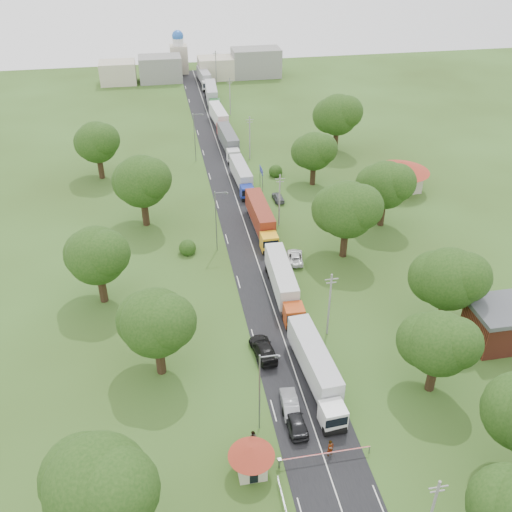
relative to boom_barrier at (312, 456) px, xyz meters
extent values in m
plane|color=#2F4216|center=(1.36, 25.00, -0.89)|extent=(260.00, 260.00, 0.00)
cube|color=black|center=(1.36, 45.00, -0.89)|extent=(8.00, 200.00, 0.04)
cylinder|color=slate|center=(-3.14, 0.00, -0.34)|extent=(0.20, 0.20, 1.10)
cube|color=slate|center=(-3.14, 0.00, 0.16)|extent=(0.35, 0.35, 0.25)
cylinder|color=red|center=(1.36, 0.00, 0.11)|extent=(9.00, 0.12, 0.12)
cylinder|color=slate|center=(5.86, 0.00, -0.39)|extent=(0.10, 0.10, 1.00)
cube|color=beige|center=(-5.84, 0.00, 0.31)|extent=(2.60, 2.60, 2.40)
cone|color=maroon|center=(-5.84, 0.00, 2.01)|extent=(4.40, 4.40, 1.10)
cube|color=black|center=(-4.53, 0.00, 0.51)|extent=(0.02, 1.20, 0.90)
cube|color=black|center=(-5.84, -1.31, 0.11)|extent=(0.80, 0.02, 1.90)
cylinder|color=slate|center=(6.56, 58.80, 1.11)|extent=(0.12, 0.12, 4.00)
cylinder|color=slate|center=(6.56, 61.20, 1.11)|extent=(0.12, 0.12, 4.00)
cube|color=navy|center=(6.56, 60.00, 2.71)|extent=(0.06, 3.00, 1.00)
cube|color=silver|center=(6.56, 60.00, 2.71)|extent=(0.07, 3.10, 0.06)
cube|color=gray|center=(6.86, -10.00, 7.41)|extent=(1.60, 0.10, 0.10)
cube|color=gray|center=(6.86, -10.00, 6.91)|extent=(1.20, 0.10, 0.10)
cylinder|color=gray|center=(6.86, 18.00, 3.61)|extent=(0.24, 0.24, 9.00)
cube|color=gray|center=(6.86, 18.00, 7.41)|extent=(1.60, 0.10, 0.10)
cube|color=gray|center=(6.86, 18.00, 6.91)|extent=(1.20, 0.10, 0.10)
cylinder|color=gray|center=(6.86, 46.00, 3.61)|extent=(0.24, 0.24, 9.00)
cube|color=gray|center=(6.86, 46.00, 7.41)|extent=(1.60, 0.10, 0.10)
cube|color=gray|center=(6.86, 46.00, 6.91)|extent=(1.20, 0.10, 0.10)
cylinder|color=gray|center=(6.86, 74.00, 3.61)|extent=(0.24, 0.24, 9.00)
cube|color=gray|center=(6.86, 74.00, 7.41)|extent=(1.60, 0.10, 0.10)
cube|color=gray|center=(6.86, 74.00, 6.91)|extent=(1.20, 0.10, 0.10)
cylinder|color=gray|center=(6.86, 102.00, 3.61)|extent=(0.24, 0.24, 9.00)
cube|color=gray|center=(6.86, 102.00, 7.41)|extent=(1.60, 0.10, 0.10)
cube|color=gray|center=(6.86, 102.00, 6.91)|extent=(1.20, 0.10, 0.10)
cylinder|color=gray|center=(6.86, 130.00, 3.61)|extent=(0.24, 0.24, 9.00)
cube|color=gray|center=(6.86, 130.00, 7.41)|extent=(1.60, 0.10, 0.10)
cube|color=gray|center=(6.86, 130.00, 6.91)|extent=(1.20, 0.10, 0.10)
cylinder|color=slate|center=(-4.14, 5.00, 4.11)|extent=(0.16, 0.16, 10.00)
cube|color=slate|center=(-3.24, 5.00, 8.81)|extent=(1.80, 0.10, 0.10)
cube|color=slate|center=(-2.44, 5.00, 8.66)|extent=(0.50, 0.22, 0.15)
cylinder|color=slate|center=(-4.14, 40.00, 4.11)|extent=(0.16, 0.16, 10.00)
cube|color=slate|center=(-3.24, 40.00, 8.81)|extent=(1.80, 0.10, 0.10)
cube|color=slate|center=(-2.44, 40.00, 8.66)|extent=(0.50, 0.22, 0.15)
cylinder|color=slate|center=(-4.14, 75.00, 4.11)|extent=(0.16, 0.16, 10.00)
cube|color=slate|center=(-3.24, 75.00, 8.81)|extent=(1.80, 0.10, 0.10)
cube|color=slate|center=(-2.44, 75.00, 8.66)|extent=(0.50, 0.22, 0.15)
sphere|color=#19380F|center=(12.26, -11.62, 5.78)|extent=(6.60, 6.60, 6.60)
cylinder|color=#382616|center=(15.36, 7.00, 1.03)|extent=(1.04, 1.04, 3.85)
sphere|color=#19380F|center=(15.36, 7.00, 5.71)|extent=(7.00, 7.00, 7.00)
sphere|color=#19380F|center=(16.61, 6.00, 6.46)|extent=(5.50, 5.50, 5.50)
sphere|color=#19380F|center=(14.36, 8.25, 5.21)|extent=(6.00, 6.00, 6.00)
cylinder|color=#382616|center=(21.36, 17.00, 1.21)|extent=(1.08, 1.08, 4.20)
sphere|color=#19380F|center=(21.36, 17.00, 6.33)|extent=(7.70, 7.70, 7.70)
sphere|color=#19380F|center=(22.73, 15.90, 7.16)|extent=(6.05, 6.05, 6.05)
sphere|color=#19380F|center=(20.26, 18.38, 5.78)|extent=(6.60, 6.60, 6.60)
cylinder|color=#382616|center=(14.36, 35.00, 1.38)|extent=(1.12, 1.12, 4.55)
sphere|color=#19380F|center=(14.36, 35.00, 6.96)|extent=(8.40, 8.40, 8.40)
sphere|color=#19380F|center=(15.86, 33.80, 7.86)|extent=(6.60, 6.60, 6.60)
sphere|color=#19380F|center=(13.16, 36.50, 6.36)|extent=(7.20, 7.20, 7.20)
cylinder|color=#382616|center=(23.36, 43.00, 1.21)|extent=(1.08, 1.08, 4.20)
sphere|color=#19380F|center=(23.36, 43.00, 6.33)|extent=(7.70, 7.70, 7.70)
sphere|color=#19380F|center=(24.73, 41.90, 7.16)|extent=(6.05, 6.05, 6.05)
sphere|color=#19380F|center=(22.26, 44.38, 5.78)|extent=(6.60, 6.60, 6.60)
cylinder|color=#382616|center=(16.36, 60.00, 1.03)|extent=(1.04, 1.04, 3.85)
sphere|color=#19380F|center=(16.36, 60.00, 5.71)|extent=(7.00, 7.00, 7.00)
sphere|color=#19380F|center=(17.61, 59.00, 6.46)|extent=(5.50, 5.50, 5.50)
sphere|color=#19380F|center=(15.36, 61.25, 5.21)|extent=(6.00, 6.00, 6.00)
cylinder|color=#382616|center=(25.36, 75.00, 1.38)|extent=(1.12, 1.12, 4.55)
sphere|color=#19380F|center=(25.36, 75.00, 6.96)|extent=(8.40, 8.40, 8.40)
sphere|color=#19380F|center=(26.86, 73.80, 7.86)|extent=(6.60, 6.60, 6.60)
sphere|color=#19380F|center=(24.16, 76.50, 6.36)|extent=(7.20, 7.20, 7.20)
sphere|color=#19380F|center=(-18.64, -5.00, 6.96)|extent=(8.40, 8.40, 8.40)
sphere|color=#19380F|center=(-17.14, -6.20, 7.86)|extent=(6.60, 6.60, 6.60)
sphere|color=#19380F|center=(-19.84, -3.50, 6.36)|extent=(7.20, 7.20, 7.20)
cylinder|color=#382616|center=(-13.64, 15.00, 1.21)|extent=(1.08, 1.08, 4.20)
sphere|color=#19380F|center=(-13.64, 15.00, 6.33)|extent=(7.70, 7.70, 7.70)
sphere|color=#19380F|center=(-12.27, 13.90, 7.16)|extent=(6.05, 6.05, 6.05)
sphere|color=#19380F|center=(-14.74, 16.38, 5.78)|extent=(6.60, 6.60, 6.60)
cylinder|color=#382616|center=(-20.64, 30.00, 1.21)|extent=(1.08, 1.08, 4.20)
sphere|color=#19380F|center=(-20.64, 30.00, 6.33)|extent=(7.70, 7.70, 7.70)
sphere|color=#19380F|center=(-19.27, 28.90, 7.16)|extent=(6.05, 6.05, 6.05)
sphere|color=#19380F|center=(-21.74, 31.38, 5.78)|extent=(6.60, 6.60, 6.60)
cylinder|color=#382616|center=(-14.64, 50.00, 1.38)|extent=(1.12, 1.12, 4.55)
sphere|color=#19380F|center=(-14.64, 50.00, 6.96)|extent=(8.40, 8.40, 8.40)
sphere|color=#19380F|center=(-13.14, 48.80, 7.86)|extent=(6.60, 6.60, 6.60)
sphere|color=#19380F|center=(-15.84, 51.50, 6.36)|extent=(7.20, 7.20, 7.20)
cylinder|color=#382616|center=(-22.64, 70.00, 1.21)|extent=(1.08, 1.08, 4.20)
sphere|color=#19380F|center=(-22.64, 70.00, 6.33)|extent=(7.70, 7.70, 7.70)
sphere|color=#19380F|center=(-21.27, 68.90, 7.16)|extent=(6.05, 6.05, 6.05)
sphere|color=#19380F|center=(-23.74, 71.38, 5.78)|extent=(6.60, 6.60, 6.60)
cube|color=maroon|center=(27.36, 13.00, 1.41)|extent=(8.00, 6.00, 4.60)
cube|color=#47494F|center=(27.36, 13.00, 4.01)|extent=(8.60, 6.60, 0.60)
cube|color=beige|center=(31.36, 55.00, 1.11)|extent=(7.00, 5.00, 4.00)
cone|color=maroon|center=(31.36, 55.00, 4.01)|extent=(10.08, 10.08, 1.80)
cube|color=gray|center=(-8.64, 135.00, 2.61)|extent=(12.00, 8.00, 7.00)
cube|color=beige|center=(7.36, 135.00, 2.11)|extent=(10.00, 8.00, 6.00)
cube|color=gray|center=(19.36, 135.00, 3.11)|extent=(14.00, 8.00, 8.00)
cube|color=beige|center=(-20.64, 135.00, 2.11)|extent=(10.00, 8.00, 6.00)
cube|color=beige|center=(-2.64, 143.00, 3.11)|extent=(5.00, 5.00, 8.00)
cylinder|color=silver|center=(-2.64, 143.00, 8.11)|extent=(3.20, 3.20, 2.00)
sphere|color=#2659B2|center=(-2.64, 143.00, 9.71)|extent=(3.40, 3.40, 3.40)
cube|color=white|center=(3.23, 3.86, 0.69)|extent=(2.59, 2.59, 2.54)
cube|color=black|center=(3.23, 2.63, 1.04)|extent=(2.34, 0.17, 1.12)
cube|color=slate|center=(3.23, 2.69, -0.33)|extent=(2.25, 0.39, 0.36)
cube|color=slate|center=(3.23, 10.99, -0.13)|extent=(3.09, 11.83, 0.31)
cube|color=silver|center=(3.23, 11.29, 1.70)|extent=(3.31, 12.15, 3.05)
cylinder|color=black|center=(3.23, 2.95, -0.38)|extent=(2.39, 1.02, 1.02)
cylinder|color=black|center=(3.23, 4.78, -0.38)|extent=(2.39, 1.02, 1.02)
cylinder|color=black|center=(3.23, 14.55, -0.38)|extent=(2.39, 1.02, 1.02)
cylinder|color=black|center=(3.23, 16.08, -0.38)|extent=(2.39, 1.02, 1.02)
cube|color=#B84115|center=(3.18, 20.51, 0.69)|extent=(2.52, 2.52, 2.54)
cube|color=black|center=(3.18, 19.28, 1.04)|extent=(2.34, 0.09, 1.12)
cube|color=slate|center=(3.18, 19.34, -0.33)|extent=(2.25, 0.32, 0.36)
cube|color=slate|center=(3.18, 27.64, -0.13)|extent=(2.70, 11.77, 0.31)
cube|color=silver|center=(3.18, 27.94, 1.70)|extent=(2.91, 12.08, 3.05)
cylinder|color=black|center=(3.18, 19.60, -0.38)|extent=(2.39, 1.02, 1.02)
cylinder|color=black|center=(3.18, 21.43, -0.38)|extent=(2.39, 1.02, 1.02)
cylinder|color=black|center=(3.18, 31.20, -0.38)|extent=(2.39, 1.02, 1.02)
cylinder|color=black|center=(3.18, 32.73, -0.38)|extent=(2.39, 1.02, 1.02)
cube|color=yellow|center=(3.65, 38.34, 0.71)|extent=(2.52, 2.52, 2.58)
cube|color=black|center=(3.65, 37.10, 1.07)|extent=(2.37, 0.07, 1.13)
cube|color=slate|center=(3.65, 37.16, -0.32)|extent=(2.27, 0.29, 0.36)
cube|color=slate|center=(3.65, 45.56, -0.12)|extent=(2.60, 11.89, 0.31)
cube|color=maroon|center=(3.65, 45.86, 1.74)|extent=(2.81, 12.21, 3.09)
cylinder|color=black|center=(3.65, 37.41, -0.38)|extent=(2.42, 1.03, 1.03)
cylinder|color=black|center=(3.65, 39.27, -0.38)|extent=(2.42, 1.03, 1.03)
cylinder|color=black|center=(3.65, 49.16, -0.38)|extent=(2.42, 1.03, 1.03)
cylinder|color=black|center=(3.65, 50.71, -0.38)|extent=(2.42, 1.03, 1.03)
cube|color=navy|center=(3.22, 56.06, 0.54)|extent=(2.32, 2.32, 2.31)
cube|color=black|center=(3.22, 54.94, 0.87)|extent=(2.13, 0.12, 1.02)
cube|color=slate|center=(3.22, 55.00, -0.38)|extent=(2.04, 0.34, 0.32)
cube|color=slate|center=(3.22, 62.53, -0.20)|extent=(2.60, 10.72, 0.28)
cube|color=#B3B3B8|center=(3.22, 62.81, 1.47)|extent=(2.80, 11.01, 2.78)
cylinder|color=black|center=(3.22, 55.23, -0.43)|extent=(2.17, 0.93, 0.93)
cylinder|color=black|center=(3.22, 56.89, -0.43)|extent=(2.17, 0.93, 0.93)
cylinder|color=black|center=(3.22, 65.77, -0.43)|extent=(2.17, 0.93, 0.93)
cylinder|color=black|center=(3.22, 67.16, -0.43)|extent=(2.17, 0.93, 0.93)
cube|color=silver|center=(3.24, 72.60, 0.67)|extent=(2.54, 2.54, 2.52)
cube|color=black|center=(3.24, 71.38, 1.03)|extent=(2.32, 0.14, 1.11)
cube|color=slate|center=(3.24, 71.44, -0.34)|extent=(2.23, 0.36, 0.35)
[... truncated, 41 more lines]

